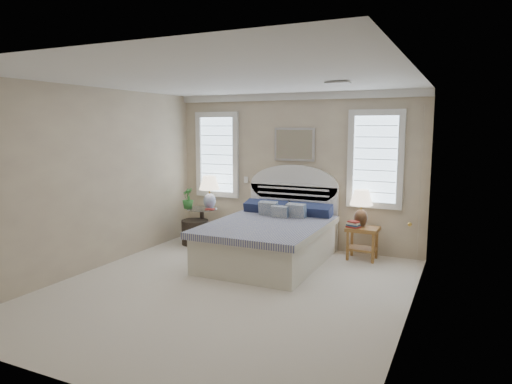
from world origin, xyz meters
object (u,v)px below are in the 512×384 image
(side_table_left, at_px, (202,221))
(floor_pot, at_px, (195,232))
(nightstand_right, at_px, (362,236))
(lamp_left, at_px, (209,188))
(lamp_right, at_px, (361,204))
(bed, at_px, (271,237))

(side_table_left, bearing_deg, floor_pot, -95.94)
(side_table_left, relative_size, floor_pot, 1.30)
(nightstand_right, bearing_deg, lamp_left, -179.30)
(nightstand_right, bearing_deg, lamp_right, 123.16)
(nightstand_right, relative_size, lamp_left, 0.87)
(side_table_left, height_order, lamp_right, lamp_right)
(lamp_left, xyz_separation_m, lamp_right, (2.77, 0.12, -0.11))
(bed, relative_size, floor_pot, 4.68)
(bed, distance_m, lamp_left, 1.77)
(nightstand_right, bearing_deg, floor_pot, -174.09)
(nightstand_right, relative_size, floor_pot, 1.09)
(side_table_left, relative_size, nightstand_right, 1.19)
(bed, height_order, side_table_left, bed)
(nightstand_right, xyz_separation_m, floor_pot, (-2.97, -0.31, -0.16))
(bed, height_order, floor_pot, bed)
(bed, bearing_deg, side_table_left, 160.26)
(floor_pot, relative_size, lamp_left, 0.80)
(lamp_right, bearing_deg, bed, -148.10)
(nightstand_right, distance_m, lamp_right, 0.52)
(floor_pot, bearing_deg, side_table_left, 84.06)
(side_table_left, bearing_deg, bed, -19.74)
(bed, bearing_deg, floor_pot, 167.05)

